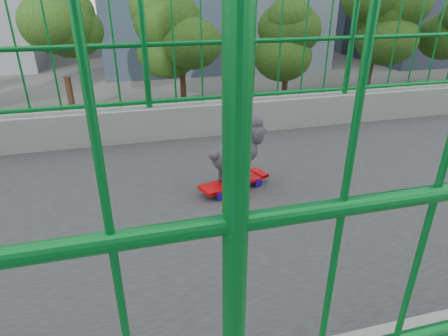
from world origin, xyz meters
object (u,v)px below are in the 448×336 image
Objects in this scene: car_1 at (175,225)px; car_4 at (182,131)px; poodle at (238,152)px; car_2 at (395,157)px; skateboard at (234,183)px.

car_1 is 1.07× the size of car_4.
poodle is 18.21m from car_2.
poodle is at bearing 173.23° from car_4.
car_1 is at bearing 156.31° from skateboard.
skateboard is 0.23m from poodle.
poodle reaches higher than car_2.
poodle is 0.11× the size of car_1.
car_1 reaches higher than car_4.
car_1 reaches higher than car_2.
skateboard reaches higher than car_1.
skateboard is at bearing -90.00° from poodle.
skateboard is at bearing 173.16° from car_4.
poodle reaches higher than skateboard.
poodle is 11.12m from car_1.
car_4 is (-18.56, 2.20, -6.59)m from poodle.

